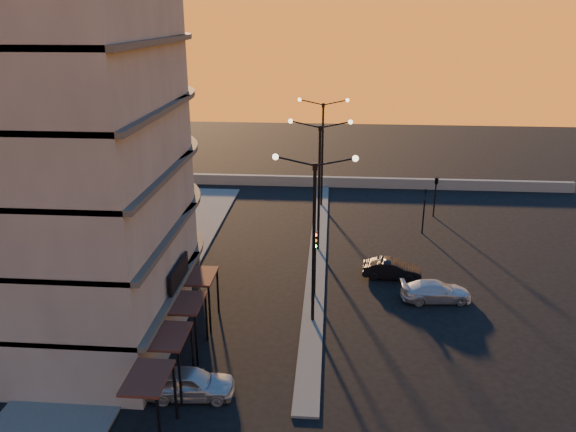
{
  "coord_description": "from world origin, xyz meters",
  "views": [
    {
      "loc": [
        0.83,
        -27.37,
        16.13
      ],
      "look_at": [
        -1.77,
        5.05,
        4.38
      ],
      "focal_mm": 35.0,
      "sensor_mm": 36.0,
      "label": 1
    }
  ],
  "objects_px": {
    "car_hatchback": "(190,383)",
    "car_wagon": "(436,291)",
    "traffic_light_main": "(315,253)",
    "streetlamp_mid": "(319,176)",
    "car_sedan": "(392,269)"
  },
  "relations": [
    {
      "from": "streetlamp_mid",
      "to": "car_wagon",
      "type": "relative_size",
      "value": 2.3
    },
    {
      "from": "traffic_light_main",
      "to": "car_hatchback",
      "type": "bearing_deg",
      "value": -118.03
    },
    {
      "from": "car_hatchback",
      "to": "car_sedan",
      "type": "relative_size",
      "value": 1.07
    },
    {
      "from": "car_hatchback",
      "to": "car_sedan",
      "type": "distance_m",
      "value": 16.29
    },
    {
      "from": "car_sedan",
      "to": "car_wagon",
      "type": "height_order",
      "value": "car_sedan"
    },
    {
      "from": "streetlamp_mid",
      "to": "car_wagon",
      "type": "xyz_separation_m",
      "value": [
        7.22,
        -6.94,
        -4.99
      ]
    },
    {
      "from": "streetlamp_mid",
      "to": "car_wagon",
      "type": "distance_m",
      "value": 11.19
    },
    {
      "from": "streetlamp_mid",
      "to": "traffic_light_main",
      "type": "distance_m",
      "value": 7.62
    },
    {
      "from": "car_wagon",
      "to": "streetlamp_mid",
      "type": "bearing_deg",
      "value": 40.08
    },
    {
      "from": "streetlamp_mid",
      "to": "car_sedan",
      "type": "height_order",
      "value": "streetlamp_mid"
    },
    {
      "from": "car_hatchback",
      "to": "car_wagon",
      "type": "bearing_deg",
      "value": -55.4
    },
    {
      "from": "car_wagon",
      "to": "car_sedan",
      "type": "bearing_deg",
      "value": 33.4
    },
    {
      "from": "streetlamp_mid",
      "to": "traffic_light_main",
      "type": "height_order",
      "value": "streetlamp_mid"
    },
    {
      "from": "traffic_light_main",
      "to": "car_wagon",
      "type": "height_order",
      "value": "traffic_light_main"
    },
    {
      "from": "traffic_light_main",
      "to": "car_wagon",
      "type": "relative_size",
      "value": 1.03
    }
  ]
}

